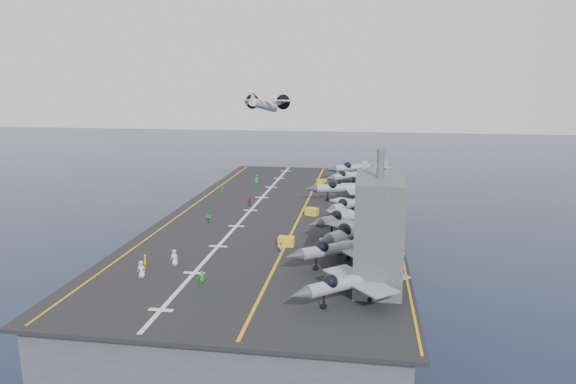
# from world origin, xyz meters

# --- Properties ---
(ground) EXTENTS (500.00, 500.00, 0.00)m
(ground) POSITION_xyz_m (0.00, 0.00, 0.00)
(ground) COLOR #142135
(ground) RESTS_ON ground
(hull) EXTENTS (36.00, 90.00, 10.00)m
(hull) POSITION_xyz_m (0.00, 0.00, 5.00)
(hull) COLOR #56595E
(hull) RESTS_ON ground
(flight_deck) EXTENTS (38.00, 92.00, 0.40)m
(flight_deck) POSITION_xyz_m (0.00, 0.00, 10.20)
(flight_deck) COLOR black
(flight_deck) RESTS_ON hull
(foul_line) EXTENTS (0.35, 90.00, 0.02)m
(foul_line) POSITION_xyz_m (3.00, 0.00, 10.42)
(foul_line) COLOR gold
(foul_line) RESTS_ON flight_deck
(landing_centerline) EXTENTS (0.50, 90.00, 0.02)m
(landing_centerline) POSITION_xyz_m (-6.00, 0.00, 10.42)
(landing_centerline) COLOR silver
(landing_centerline) RESTS_ON flight_deck
(deck_edge_port) EXTENTS (0.25, 90.00, 0.02)m
(deck_edge_port) POSITION_xyz_m (-17.00, 0.00, 10.42)
(deck_edge_port) COLOR gold
(deck_edge_port) RESTS_ON flight_deck
(deck_edge_stbd) EXTENTS (0.25, 90.00, 0.02)m
(deck_edge_stbd) POSITION_xyz_m (18.50, 0.00, 10.42)
(deck_edge_stbd) COLOR gold
(deck_edge_stbd) RESTS_ON flight_deck
(island_superstructure) EXTENTS (5.00, 10.00, 15.00)m
(island_superstructure) POSITION_xyz_m (15.00, -30.00, 17.90)
(island_superstructure) COLOR #56595E
(island_superstructure) RESTS_ON flight_deck
(fighter_jet_0) EXTENTS (15.79, 15.20, 4.59)m
(fighter_jet_0) POSITION_xyz_m (12.62, -34.97, 12.69)
(fighter_jet_0) COLOR gray
(fighter_jet_0) RESTS_ON flight_deck
(fighter_jet_1) EXTENTS (16.67, 15.55, 4.82)m
(fighter_jet_1) POSITION_xyz_m (11.19, -24.71, 12.81)
(fighter_jet_1) COLOR #969EA7
(fighter_jet_1) RESTS_ON flight_deck
(fighter_jet_2) EXTENTS (17.63, 18.90, 5.46)m
(fighter_jet_2) POSITION_xyz_m (13.03, -17.49, 13.13)
(fighter_jet_2) COLOR gray
(fighter_jet_2) RESTS_ON flight_deck
(fighter_jet_3) EXTENTS (17.17, 17.12, 5.05)m
(fighter_jet_3) POSITION_xyz_m (11.84, -10.26, 12.93)
(fighter_jet_3) COLOR #9BA5AC
(fighter_jet_3) RESTS_ON flight_deck
(fighter_jet_4) EXTENTS (14.94, 16.12, 4.66)m
(fighter_jet_4) POSITION_xyz_m (11.75, -1.19, 12.73)
(fighter_jet_4) COLOR #9AA4AB
(fighter_jet_4) RESTS_ON flight_deck
(fighter_jet_5) EXTENTS (16.80, 13.01, 5.21)m
(fighter_jet_5) POSITION_xyz_m (10.84, 9.79, 13.00)
(fighter_jet_5) COLOR #9EA5AE
(fighter_jet_5) RESTS_ON flight_deck
(fighter_jet_7) EXTENTS (15.83, 15.79, 4.66)m
(fighter_jet_7) POSITION_xyz_m (10.85, 24.83, 12.73)
(fighter_jet_7) COLOR #959BA3
(fighter_jet_7) RESTS_ON flight_deck
(fighter_jet_8) EXTENTS (18.06, 15.67, 5.27)m
(fighter_jet_8) POSITION_xyz_m (12.58, 33.23, 13.04)
(fighter_jet_8) COLOR gray
(fighter_jet_8) RESTS_ON flight_deck
(tow_cart_a) EXTENTS (2.15, 1.42, 1.28)m
(tow_cart_a) POSITION_xyz_m (3.14, -18.37, 11.04)
(tow_cart_a) COLOR yellow
(tow_cart_a) RESTS_ON flight_deck
(tow_cart_b) EXTENTS (2.36, 1.94, 1.22)m
(tow_cart_b) POSITION_xyz_m (4.89, -1.60, 11.01)
(tow_cart_b) COLOR gold
(tow_cart_b) RESTS_ON flight_deck
(tow_cart_c) EXTENTS (2.55, 2.07, 1.32)m
(tow_cart_c) POSITION_xyz_m (4.41, 23.16, 11.06)
(tow_cart_c) COLOR gold
(tow_cart_c) RESTS_ON flight_deck
(crew_0) EXTENTS (1.29, 0.96, 1.96)m
(crew_0) POSITION_xyz_m (-11.52, -32.11, 11.38)
(crew_0) COLOR silver
(crew_0) RESTS_ON flight_deck
(crew_1) EXTENTS (0.80, 1.10, 1.72)m
(crew_1) POSITION_xyz_m (-12.32, -29.33, 11.26)
(crew_1) COLOR yellow
(crew_1) RESTS_ON flight_deck
(crew_2) EXTENTS (1.29, 1.09, 1.83)m
(crew_2) POSITION_xyz_m (-10.81, -8.67, 11.32)
(crew_2) COLOR green
(crew_2) RESTS_ON flight_deck
(crew_3) EXTENTS (1.09, 1.15, 1.59)m
(crew_3) POSITION_xyz_m (-15.06, 14.05, 11.20)
(crew_3) COLOR #1F8530
(crew_3) RESTS_ON flight_deck
(crew_4) EXTENTS (1.06, 1.15, 1.59)m
(crew_4) POSITION_xyz_m (-6.90, 3.37, 11.20)
(crew_4) COLOR #A5191D
(crew_4) RESTS_ON flight_deck
(crew_5) EXTENTS (1.36, 1.21, 1.89)m
(crew_5) POSITION_xyz_m (-9.78, 23.10, 11.35)
(crew_5) COLOR #268C33
(crew_5) RESTS_ON flight_deck
(crew_6) EXTENTS (1.31, 1.17, 1.83)m
(crew_6) POSITION_xyz_m (-3.83, -33.66, 11.31)
(crew_6) COLOR green
(crew_6) RESTS_ON flight_deck
(crew_7) EXTENTS (0.93, 1.13, 1.62)m
(crew_7) POSITION_xyz_m (2.80, -21.41, 11.21)
(crew_7) COLOR silver
(crew_7) RESTS_ON flight_deck
(transport_plane) EXTENTS (26.24, 20.65, 5.51)m
(transport_plane) POSITION_xyz_m (-14.91, 57.83, 25.72)
(transport_plane) COLOR white
(crew_8) EXTENTS (1.29, 0.96, 1.96)m
(crew_8) POSITION_xyz_m (-9.19, -27.79, 11.38)
(crew_8) COLOR silver
(crew_8) RESTS_ON flight_deck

